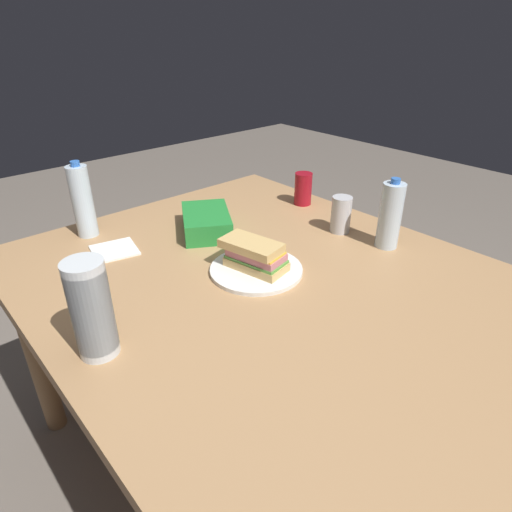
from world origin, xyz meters
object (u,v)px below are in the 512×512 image
chip_bag (206,222)px  soda_can_silver (341,214)px  water_bottle_tall (82,201)px  sandwich (255,255)px  soda_can_red (303,189)px  plastic_cup_stack (92,309)px  paper_plate (256,270)px  water_bottle_spare (390,215)px  dining_table (271,305)px

chip_bag → soda_can_silver: bearing=79.6°
water_bottle_tall → soda_can_silver: bearing=-129.8°
sandwich → soda_can_red: bearing=-61.2°
plastic_cup_stack → paper_plate: bearing=-86.2°
paper_plate → sandwich: sandwich is taller
water_bottle_tall → plastic_cup_stack: 0.62m
plastic_cup_stack → water_bottle_spare: 0.90m
sandwich → plastic_cup_stack: 0.48m
soda_can_red → chip_bag: (0.04, 0.43, -0.03)m
soda_can_red → water_bottle_spare: 0.43m
sandwich → paper_plate: bearing=-141.5°
paper_plate → sandwich: (0.00, 0.00, 0.05)m
dining_table → sandwich: size_ratio=7.46×
dining_table → paper_plate: size_ratio=5.56×
plastic_cup_stack → sandwich: bearing=-85.7°
chip_bag → water_bottle_tall: water_bottle_tall is taller
chip_bag → plastic_cup_stack: (-0.34, 0.53, 0.08)m
soda_can_red → water_bottle_tall: water_bottle_tall is taller
water_bottle_spare → soda_can_red: bearing=-9.0°
sandwich → soda_can_silver: (0.01, -0.39, 0.01)m
chip_bag → water_bottle_spare: (-0.46, -0.36, 0.07)m
dining_table → soda_can_red: size_ratio=11.95×
sandwich → dining_table: bearing=-177.1°
chip_bag → soda_can_red: bearing=115.5°
soda_can_silver → sandwich: bearing=91.5°
dining_table → plastic_cup_stack: (0.03, 0.48, 0.19)m
plastic_cup_stack → water_bottle_spare: size_ratio=1.00×
paper_plate → soda_can_silver: soda_can_silver is taller
paper_plate → water_bottle_spare: water_bottle_spare is taller
sandwich → plastic_cup_stack: plastic_cup_stack is taller
soda_can_red → paper_plate: bearing=119.2°
paper_plate → water_bottle_tall: size_ratio=1.05×
paper_plate → sandwich: size_ratio=1.34×
water_bottle_tall → soda_can_silver: 0.84m
soda_can_red → water_bottle_spare: bearing=171.0°
soda_can_red → plastic_cup_stack: 1.00m
water_bottle_spare → soda_can_silver: bearing=8.0°
plastic_cup_stack → water_bottle_spare: (-0.12, -0.89, -0.01)m
dining_table → water_bottle_spare: size_ratio=6.59×
water_bottle_spare → soda_can_silver: (0.17, 0.02, -0.04)m
dining_table → plastic_cup_stack: size_ratio=6.60×
sandwich → soda_can_red: 0.55m
soda_can_red → plastic_cup_stack: bearing=107.4°
dining_table → soda_can_silver: bearing=-78.9°
paper_plate → water_bottle_spare: 0.45m
sandwich → water_bottle_tall: 0.60m
dining_table → water_bottle_tall: bearing=22.6°
dining_table → plastic_cup_stack: plastic_cup_stack is taller
water_bottle_spare → paper_plate: bearing=69.7°
sandwich → plastic_cup_stack: bearing=94.3°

